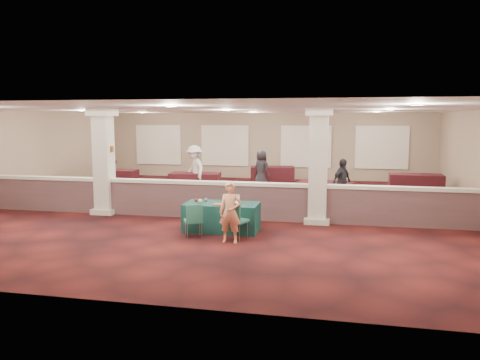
% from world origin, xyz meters
% --- Properties ---
extents(ground, '(16.00, 16.00, 0.00)m').
position_xyz_m(ground, '(0.00, 0.00, 0.00)').
color(ground, '#4C1413').
rests_on(ground, ground).
extents(wall_back, '(16.00, 0.04, 3.20)m').
position_xyz_m(wall_back, '(0.00, 8.00, 1.60)').
color(wall_back, gray).
rests_on(wall_back, ground).
extents(wall_front, '(16.00, 0.04, 3.20)m').
position_xyz_m(wall_front, '(0.00, -8.00, 1.60)').
color(wall_front, gray).
rests_on(wall_front, ground).
extents(wall_left, '(0.04, 16.00, 3.20)m').
position_xyz_m(wall_left, '(-8.00, 0.00, 1.60)').
color(wall_left, gray).
rests_on(wall_left, ground).
extents(ceiling, '(16.00, 16.00, 0.02)m').
position_xyz_m(ceiling, '(0.00, 0.00, 3.20)').
color(ceiling, silver).
rests_on(ceiling, wall_back).
extents(partition_wall, '(15.60, 0.28, 1.10)m').
position_xyz_m(partition_wall, '(0.00, -1.50, 0.57)').
color(partition_wall, '#54393C').
rests_on(partition_wall, ground).
extents(column_left, '(0.72, 0.72, 3.20)m').
position_xyz_m(column_left, '(-3.50, -1.50, 1.64)').
color(column_left, beige).
rests_on(column_left, ground).
extents(column_right, '(0.72, 0.72, 3.20)m').
position_xyz_m(column_right, '(3.00, -1.50, 1.64)').
color(column_right, beige).
rests_on(column_right, ground).
extents(sconce_left, '(0.12, 0.12, 0.18)m').
position_xyz_m(sconce_left, '(-3.78, -1.50, 2.00)').
color(sconce_left, brown).
rests_on(sconce_left, column_left).
extents(sconce_right, '(0.12, 0.12, 0.18)m').
position_xyz_m(sconce_right, '(-3.22, -1.50, 2.00)').
color(sconce_right, brown).
rests_on(sconce_right, column_left).
extents(near_table, '(1.92, 0.97, 0.74)m').
position_xyz_m(near_table, '(0.60, -3.00, 0.37)').
color(near_table, '#0D322D').
rests_on(near_table, ground).
extents(conf_chair_main, '(0.59, 0.59, 0.93)m').
position_xyz_m(conf_chair_main, '(1.14, -3.82, 0.55)').
color(conf_chair_main, '#1D5547').
rests_on(conf_chair_main, ground).
extents(conf_chair_side, '(0.57, 0.57, 0.85)m').
position_xyz_m(conf_chair_side, '(0.12, -3.87, 0.51)').
color(conf_chair_side, '#1D5547').
rests_on(conf_chair_side, ground).
extents(woman, '(0.53, 0.35, 1.45)m').
position_xyz_m(woman, '(1.08, -4.07, 0.73)').
color(woman, '#D06F5A').
rests_on(woman, ground).
extents(far_table_front_left, '(1.89, 1.23, 0.71)m').
position_xyz_m(far_table_front_left, '(-2.50, 0.35, 0.35)').
color(far_table_front_left, black).
rests_on(far_table_front_left, ground).
extents(far_table_front_center, '(2.05, 1.18, 0.79)m').
position_xyz_m(far_table_front_center, '(-2.00, 3.00, 0.40)').
color(far_table_front_center, black).
rests_on(far_table_front_center, ground).
extents(far_table_front_right, '(2.02, 1.43, 0.74)m').
position_xyz_m(far_table_front_right, '(3.15, 1.72, 0.37)').
color(far_table_front_right, black).
rests_on(far_table_front_right, ground).
extents(far_table_back_left, '(1.77, 0.92, 0.71)m').
position_xyz_m(far_table_back_left, '(-5.93, 4.12, 0.36)').
color(far_table_back_left, black).
rests_on(far_table_back_left, ground).
extents(far_table_back_center, '(2.07, 1.28, 0.79)m').
position_xyz_m(far_table_back_center, '(0.64, 6.14, 0.39)').
color(far_table_back_center, black).
rests_on(far_table_back_center, ground).
extents(far_table_back_right, '(2.01, 1.05, 0.80)m').
position_xyz_m(far_table_back_right, '(6.50, 4.30, 0.40)').
color(far_table_back_right, black).
rests_on(far_table_back_right, ground).
extents(attendee_a, '(1.03, 0.76, 1.92)m').
position_xyz_m(attendee_a, '(-6.34, 4.00, 0.96)').
color(attendee_a, black).
rests_on(attendee_a, ground).
extents(attendee_b, '(1.21, 1.27, 1.88)m').
position_xyz_m(attendee_b, '(-2.00, 2.96, 0.94)').
color(attendee_b, white).
rests_on(attendee_b, ground).
extents(attendee_c, '(0.89, 1.01, 1.58)m').
position_xyz_m(attendee_c, '(3.68, 1.50, 0.79)').
color(attendee_c, black).
rests_on(attendee_c, ground).
extents(attendee_d, '(0.90, 0.77, 1.60)m').
position_xyz_m(attendee_d, '(0.35, 4.83, 0.80)').
color(attendee_d, black).
rests_on(attendee_d, ground).
extents(laptop_base, '(0.33, 0.23, 0.02)m').
position_xyz_m(laptop_base, '(0.90, -3.05, 0.75)').
color(laptop_base, silver).
rests_on(laptop_base, near_table).
extents(laptop_screen, '(0.33, 0.01, 0.22)m').
position_xyz_m(laptop_screen, '(0.90, -2.93, 0.87)').
color(laptop_screen, silver).
rests_on(laptop_screen, near_table).
extents(screen_glow, '(0.30, 0.01, 0.19)m').
position_xyz_m(screen_glow, '(0.90, -2.94, 0.85)').
color(screen_glow, '#D0DFFA').
rests_on(screen_glow, near_table).
extents(knitting, '(0.41, 0.31, 0.03)m').
position_xyz_m(knitting, '(0.65, -3.25, 0.75)').
color(knitting, '#BD431E').
rests_on(knitting, near_table).
extents(yarn_cream, '(0.11, 0.11, 0.11)m').
position_xyz_m(yarn_cream, '(0.05, -3.11, 0.79)').
color(yarn_cream, beige).
rests_on(yarn_cream, near_table).
extents(yarn_red, '(0.10, 0.10, 0.10)m').
position_xyz_m(yarn_red, '(-0.10, -2.96, 0.79)').
color(yarn_red, maroon).
rests_on(yarn_red, near_table).
extents(yarn_grey, '(0.10, 0.10, 0.10)m').
position_xyz_m(yarn_grey, '(0.15, -2.88, 0.79)').
color(yarn_grey, '#55555A').
rests_on(yarn_grey, near_table).
extents(scissors, '(0.12, 0.03, 0.01)m').
position_xyz_m(scissors, '(1.26, -3.28, 0.74)').
color(scissors, red).
rests_on(scissors, near_table).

